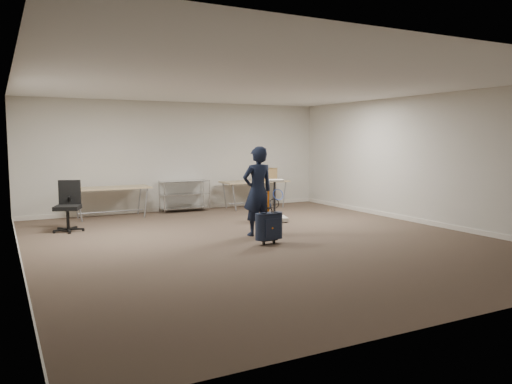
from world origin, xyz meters
TOP-DOWN VIEW (x-y plane):
  - ground at (0.00, 0.00)m, footprint 9.00×9.00m
  - room_shell at (0.00, 1.38)m, footprint 8.00×9.00m
  - folding_table_left at (-1.90, 3.95)m, footprint 1.80×0.75m
  - folding_table_right at (1.90, 3.95)m, footprint 1.80×0.75m
  - wire_shelf at (0.00, 4.20)m, footprint 1.22×0.47m
  - person at (0.17, 0.48)m, footprint 0.63×0.42m
  - suitcase at (-0.04, -0.34)m, footprint 0.36×0.23m
  - office_chair at (-3.01, 2.62)m, footprint 0.62×0.62m
  - equipment_cart at (1.28, 1.75)m, footprint 0.65×0.65m
  - cardboard_box at (2.26, 3.91)m, footprint 0.51×0.43m

SIDE VIEW (x-z plane):
  - ground at x=0.00m, z-range 0.00..0.00m
  - room_shell at x=0.00m, z-range -4.45..4.55m
  - equipment_cart at x=1.28m, z-range -0.22..0.72m
  - office_chair at x=-3.01m, z-range -0.20..0.82m
  - suitcase at x=-0.04m, z-range -0.15..0.79m
  - wire_shelf at x=0.00m, z-range 0.04..0.84m
  - folding_table_left at x=-1.90m, z-range 0.31..1.04m
  - folding_table_right at x=1.90m, z-range 0.31..1.04m
  - person at x=0.17m, z-range 0.00..1.71m
  - cardboard_box at x=2.26m, z-range 0.73..1.07m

